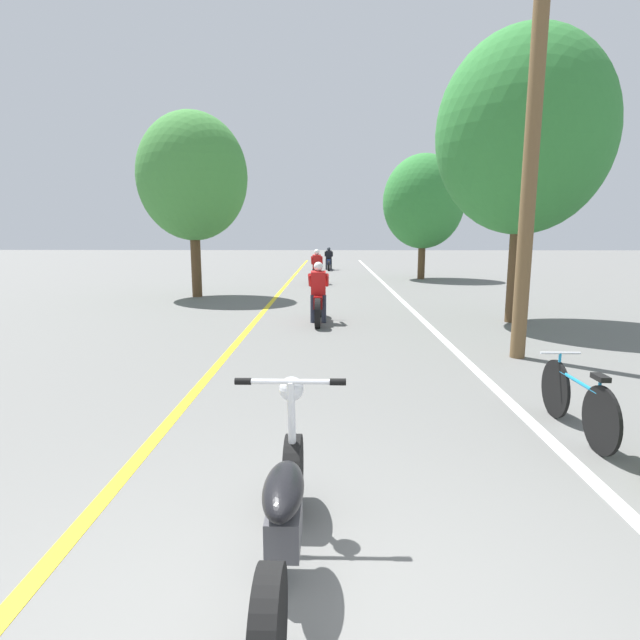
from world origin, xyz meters
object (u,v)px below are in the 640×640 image
object	(u,v)px
motorcycle_rider_far	(329,261)
bicycle_parked	(577,401)
motorcycle_rider_lead	(318,300)
utility_pole	(532,150)
roadside_tree_left	(192,177)
motorcycle_rider_mid	(317,271)
roadside_tree_right_far	(423,202)
motorcycle_foreground	(285,515)
roadside_tree_right_near	(524,134)

from	to	relation	value
motorcycle_rider_far	bicycle_parked	distance (m)	23.73
motorcycle_rider_lead	motorcycle_rider_far	world-z (taller)	motorcycle_rider_lead
utility_pole	roadside_tree_left	bearing A→B (deg)	133.27
roadside_tree_left	bicycle_parked	bearing A→B (deg)	-58.38
bicycle_parked	roadside_tree_left	bearing A→B (deg)	121.62
motorcycle_rider_mid	roadside_tree_right_far	bearing A→B (deg)	27.27
motorcycle_rider_far	bicycle_parked	bearing A→B (deg)	-83.59
utility_pole	motorcycle_rider_far	size ratio (longest dim) A/B	3.20
motorcycle_rider_mid	bicycle_parked	world-z (taller)	motorcycle_rider_mid
motorcycle_rider_far	roadside_tree_left	bearing A→B (deg)	-109.25
motorcycle_foreground	bicycle_parked	world-z (taller)	motorcycle_foreground
roadside_tree_right_near	motorcycle_foreground	size ratio (longest dim) A/B	3.10
motorcycle_foreground	bicycle_parked	bearing A→B (deg)	38.69
motorcycle_rider_far	utility_pole	bearing A→B (deg)	-80.91
roadside_tree_right_near	roadside_tree_left	xyz separation A→B (m)	(-8.68, 4.58, -0.43)
roadside_tree_right_far	motorcycle_rider_mid	bearing A→B (deg)	-152.73
utility_pole	bicycle_parked	world-z (taller)	utility_pole
roadside_tree_left	bicycle_parked	world-z (taller)	roadside_tree_left
utility_pole	motorcycle_rider_far	xyz separation A→B (m)	(-3.25, 20.32, -2.88)
utility_pole	roadside_tree_right_near	size ratio (longest dim) A/B	1.01
roadside_tree_left	motorcycle_rider_mid	xyz separation A→B (m)	(3.83, 4.21, -3.29)
motorcycle_rider_far	motorcycle_rider_mid	bearing A→B (deg)	-93.27
motorcycle_rider_mid	utility_pole	bearing A→B (deg)	-73.10
roadside_tree_right_far	motorcycle_rider_far	world-z (taller)	roadside_tree_right_far
roadside_tree_left	motorcycle_rider_far	size ratio (longest dim) A/B	2.86
roadside_tree_right_near	roadside_tree_right_far	xyz separation A→B (m)	(-0.14, 11.21, -0.80)
roadside_tree_right_far	roadside_tree_left	xyz separation A→B (m)	(-8.54, -6.63, 0.37)
roadside_tree_right_near	motorcycle_rider_mid	size ratio (longest dim) A/B	3.06
roadside_tree_right_near	motorcycle_rider_far	world-z (taller)	roadside_tree_right_near
motorcycle_rider_mid	bicycle_parked	size ratio (longest dim) A/B	1.30
roadside_tree_left	motorcycle_rider_far	xyz separation A→B (m)	(4.30, 12.30, -3.33)
utility_pole	motorcycle_rider_mid	xyz separation A→B (m)	(-3.72, 12.23, -2.83)
roadside_tree_right_near	motorcycle_rider_lead	size ratio (longest dim) A/B	3.04
motorcycle_foreground	motorcycle_rider_far	distance (m)	25.84
utility_pole	motorcycle_foreground	size ratio (longest dim) A/B	3.13
motorcycle_foreground	utility_pole	bearing A→B (deg)	58.16
roadside_tree_left	motorcycle_rider_mid	distance (m)	6.57
motorcycle_rider_lead	bicycle_parked	xyz separation A→B (m)	(2.83, -6.55, -0.17)
roadside_tree_right_near	roadside_tree_left	bearing A→B (deg)	152.19
utility_pole	motorcycle_rider_lead	size ratio (longest dim) A/B	3.07
utility_pole	motorcycle_rider_mid	distance (m)	13.09
utility_pole	roadside_tree_right_near	xyz separation A→B (m)	(1.13, 3.44, 0.88)
motorcycle_rider_lead	motorcycle_foreground	bearing A→B (deg)	-89.95
motorcycle_foreground	motorcycle_rider_far	size ratio (longest dim) A/B	1.02
roadside_tree_right_far	bicycle_parked	bearing A→B (deg)	-95.09
roadside_tree_right_near	bicycle_parked	bearing A→B (deg)	-104.51
roadside_tree_right_far	motorcycle_rider_far	distance (m)	7.67
motorcycle_rider_lead	motorcycle_rider_mid	xyz separation A→B (m)	(-0.28, 8.94, 0.00)
motorcycle_foreground	roadside_tree_left	bearing A→B (deg)	106.92
roadside_tree_left	motorcycle_rider_lead	distance (m)	7.08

